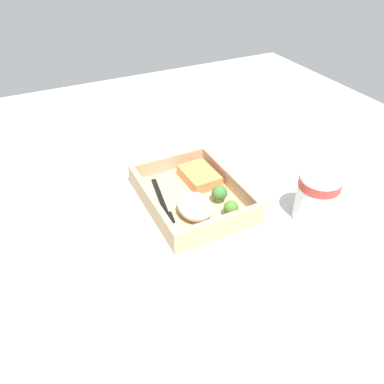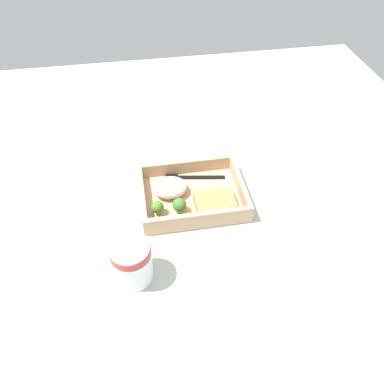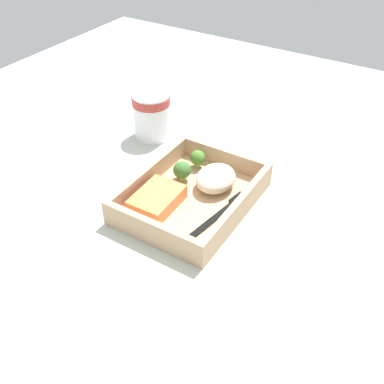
{
  "view_description": "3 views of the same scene",
  "coord_description": "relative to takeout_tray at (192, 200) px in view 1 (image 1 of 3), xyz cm",
  "views": [
    {
      "loc": [
        57.79,
        -28.65,
        51.82
      ],
      "look_at": [
        0.0,
        0.0,
        2.7
      ],
      "focal_mm": 35.0,
      "sensor_mm": 36.0,
      "label": 1
    },
    {
      "loc": [
        11.1,
        65.03,
        69.01
      ],
      "look_at": [
        0.0,
        0.0,
        2.7
      ],
      "focal_mm": 35.0,
      "sensor_mm": 36.0,
      "label": 2
    },
    {
      "loc": [
        -54.21,
        -33.59,
        53.24
      ],
      "look_at": [
        0.0,
        0.0,
        2.7
      ],
      "focal_mm": 42.0,
      "sensor_mm": 36.0,
      "label": 3
    }
  ],
  "objects": [
    {
      "name": "takeout_tray",
      "position": [
        0.0,
        0.0,
        0.0
      ],
      "size": [
        25.93,
        20.04,
        1.2
      ],
      "primitive_type": "cube",
      "color": "tan",
      "rests_on": "ground_plane"
    },
    {
      "name": "paper_cup",
      "position": [
        15.78,
        20.2,
        5.12
      ],
      "size": [
        8.33,
        8.33,
        10.22
      ],
      "color": "white",
      "rests_on": "ground_plane"
    },
    {
      "name": "broccoli_floret_1",
      "position": [
        3.84,
        4.62,
        2.86
      ],
      "size": [
        3.4,
        3.4,
        4.05
      ],
      "color": "#819F52",
      "rests_on": "takeout_tray"
    },
    {
      "name": "fork",
      "position": [
        -0.85,
        -6.68,
        0.82
      ],
      "size": [
        15.85,
        4.25,
        0.44
      ],
      "color": "black",
      "rests_on": "takeout_tray"
    },
    {
      "name": "mashed_potatoes",
      "position": [
        5.26,
        -1.96,
        2.63
      ],
      "size": [
        8.62,
        7.1,
        4.07
      ],
      "primitive_type": "ellipsoid",
      "color": "beige",
      "rests_on": "takeout_tray"
    },
    {
      "name": "tray_rim",
      "position": [
        0.0,
        0.0,
        2.5
      ],
      "size": [
        25.93,
        20.04,
        3.79
      ],
      "color": "tan",
      "rests_on": "takeout_tray"
    },
    {
      "name": "broccoli_floret_2",
      "position": [
        9.08,
        4.32,
        2.76
      ],
      "size": [
        3.04,
        3.04,
        3.77
      ],
      "color": "#7EA560",
      "rests_on": "takeout_tray"
    },
    {
      "name": "salmon_fillet",
      "position": [
        -4.91,
        4.31,
        1.91
      ],
      "size": [
        9.78,
        7.17,
        2.63
      ],
      "primitive_type": "cube",
      "rotation": [
        0.0,
        0.0,
        0.03
      ],
      "color": "#F27F46",
      "rests_on": "takeout_tray"
    },
    {
      "name": "ground_plane",
      "position": [
        0.0,
        0.0,
        -1.6
      ],
      "size": [
        160.0,
        160.0,
        2.0
      ],
      "primitive_type": "cube",
      "color": "#B3BAAC"
    }
  ]
}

